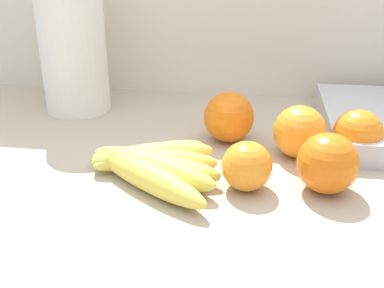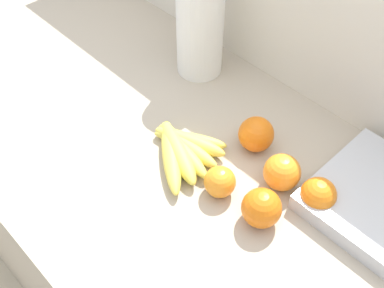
{
  "view_description": "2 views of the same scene",
  "coord_description": "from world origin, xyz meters",
  "px_view_note": "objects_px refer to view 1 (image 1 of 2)",
  "views": [
    {
      "loc": [
        0.07,
        -0.58,
        1.19
      ],
      "look_at": [
        -0.01,
        0.05,
        0.89
      ],
      "focal_mm": 45.17,
      "sensor_mm": 36.0,
      "label": 1
    },
    {
      "loc": [
        0.46,
        -0.46,
        1.68
      ],
      "look_at": [
        -0.05,
        0.03,
        0.89
      ],
      "focal_mm": 44.1,
      "sensor_mm": 36.0,
      "label": 2
    }
  ],
  "objects_px": {
    "banana_bunch": "(152,165)",
    "orange_back_right": "(229,117)",
    "orange_back_left": "(328,163)",
    "orange_right": "(300,132)",
    "orange_center": "(358,134)",
    "paper_towel_roll": "(72,34)",
    "orange_front": "(247,167)"
  },
  "relations": [
    {
      "from": "orange_front",
      "to": "orange_center",
      "type": "height_order",
      "value": "orange_center"
    },
    {
      "from": "orange_back_left",
      "to": "orange_center",
      "type": "height_order",
      "value": "orange_back_left"
    },
    {
      "from": "banana_bunch",
      "to": "paper_towel_roll",
      "type": "height_order",
      "value": "paper_towel_roll"
    },
    {
      "from": "orange_back_left",
      "to": "orange_right",
      "type": "distance_m",
      "value": 0.11
    },
    {
      "from": "orange_front",
      "to": "orange_right",
      "type": "relative_size",
      "value": 0.85
    },
    {
      "from": "orange_back_left",
      "to": "orange_right",
      "type": "relative_size",
      "value": 1.02
    },
    {
      "from": "banana_bunch",
      "to": "orange_back_right",
      "type": "height_order",
      "value": "orange_back_right"
    },
    {
      "from": "banana_bunch",
      "to": "orange_front",
      "type": "distance_m",
      "value": 0.14
    },
    {
      "from": "orange_back_left",
      "to": "orange_front",
      "type": "bearing_deg",
      "value": -173.17
    },
    {
      "from": "orange_center",
      "to": "orange_front",
      "type": "bearing_deg",
      "value": -143.16
    },
    {
      "from": "orange_front",
      "to": "paper_towel_roll",
      "type": "height_order",
      "value": "paper_towel_roll"
    },
    {
      "from": "banana_bunch",
      "to": "orange_back_left",
      "type": "distance_m",
      "value": 0.24
    },
    {
      "from": "orange_front",
      "to": "paper_towel_roll",
      "type": "xyz_separation_m",
      "value": [
        -0.33,
        0.26,
        0.11
      ]
    },
    {
      "from": "orange_back_right",
      "to": "orange_center",
      "type": "bearing_deg",
      "value": -9.81
    },
    {
      "from": "orange_front",
      "to": "orange_right",
      "type": "xyz_separation_m",
      "value": [
        0.08,
        0.11,
        0.01
      ]
    },
    {
      "from": "banana_bunch",
      "to": "orange_back_right",
      "type": "distance_m",
      "value": 0.17
    },
    {
      "from": "banana_bunch",
      "to": "orange_center",
      "type": "bearing_deg",
      "value": 19.47
    },
    {
      "from": "orange_back_left",
      "to": "paper_towel_roll",
      "type": "relative_size",
      "value": 0.26
    },
    {
      "from": "banana_bunch",
      "to": "orange_back_right",
      "type": "xyz_separation_m",
      "value": [
        0.1,
        0.14,
        0.02
      ]
    },
    {
      "from": "banana_bunch",
      "to": "orange_back_right",
      "type": "bearing_deg",
      "value": 54.52
    },
    {
      "from": "banana_bunch",
      "to": "orange_right",
      "type": "height_order",
      "value": "orange_right"
    },
    {
      "from": "orange_front",
      "to": "orange_center",
      "type": "bearing_deg",
      "value": 36.84
    },
    {
      "from": "paper_towel_roll",
      "to": "banana_bunch",
      "type": "bearing_deg",
      "value": -51.7
    },
    {
      "from": "orange_back_left",
      "to": "orange_back_right",
      "type": "xyz_separation_m",
      "value": [
        -0.14,
        0.14,
        0.0
      ]
    },
    {
      "from": "orange_front",
      "to": "orange_center",
      "type": "xyz_separation_m",
      "value": [
        0.16,
        0.12,
        0.0
      ]
    },
    {
      "from": "orange_front",
      "to": "orange_back_left",
      "type": "height_order",
      "value": "orange_back_left"
    },
    {
      "from": "orange_right",
      "to": "orange_back_right",
      "type": "distance_m",
      "value": 0.12
    },
    {
      "from": "banana_bunch",
      "to": "orange_front",
      "type": "height_order",
      "value": "orange_front"
    },
    {
      "from": "orange_center",
      "to": "paper_towel_roll",
      "type": "bearing_deg",
      "value": 163.97
    },
    {
      "from": "banana_bunch",
      "to": "orange_back_left",
      "type": "relative_size",
      "value": 2.55
    },
    {
      "from": "orange_back_right",
      "to": "banana_bunch",
      "type": "bearing_deg",
      "value": -125.48
    },
    {
      "from": "orange_center",
      "to": "paper_towel_roll",
      "type": "distance_m",
      "value": 0.52
    }
  ]
}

